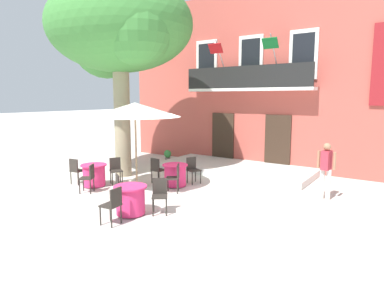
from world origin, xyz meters
The scene contains 19 objects.
ground_plane centered at (0.00, 0.00, 0.00)m, with size 120.00×120.00×0.00m, color beige.
building_facade centered at (0.06, 6.99, 3.75)m, with size 13.00×5.09×7.50m.
entrance_step_platform centered at (0.05, 3.65, 0.12)m, with size 6.22×2.69×0.25m, color silver.
plane_tree centered at (-3.25, 0.61, 5.45)m, with size 5.71×5.01×7.27m.
cafe_table_near_tree centered at (0.16, -2.40, 0.39)m, with size 0.86×0.86×0.76m.
cafe_chair_near_tree_0 centered at (0.32, -3.13, 0.53)m, with size 0.44×0.44×0.91m.
cafe_chair_near_tree_1 centered at (0.70, -1.87, 0.53)m, with size 0.56×0.56×0.91m.
cafe_chair_near_tree_2 centered at (-0.52, -2.06, 0.53)m, with size 0.55×0.55×0.91m.
cafe_table_middle centered at (-2.84, -1.13, 0.39)m, with size 0.86×0.86×0.76m.
cafe_chair_middle_0 centered at (-3.57, -1.30, 0.53)m, with size 0.45×0.45×0.91m.
cafe_chair_middle_1 centered at (-2.36, -1.71, 0.53)m, with size 0.55×0.55×0.91m.
cafe_chair_middle_2 centered at (-2.50, -0.45, 0.53)m, with size 0.55×0.55×0.91m.
cafe_table_front centered at (-0.57, 0.45, 0.39)m, with size 0.86×0.86×0.76m.
cafe_chair_front_0 centered at (-0.12, -0.16, 0.53)m, with size 0.55×0.55×0.91m.
cafe_chair_front_1 centered at (-0.33, 1.16, 0.53)m, with size 0.53×0.53×0.91m.
cafe_chair_front_2 centered at (-1.32, 0.39, 0.53)m, with size 0.41×0.41×0.91m.
cafe_umbrella centered at (-1.33, -0.63, 2.61)m, with size 2.90×2.90×2.85m.
ground_planter_left centered at (-3.40, 3.58, 0.33)m, with size 0.34×0.34×0.59m.
pedestrian_near_entrance centered at (3.99, 1.81, 0.96)m, with size 0.53×0.37×1.69m.
Camera 1 is at (6.11, -8.27, 3.01)m, focal length 30.86 mm.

